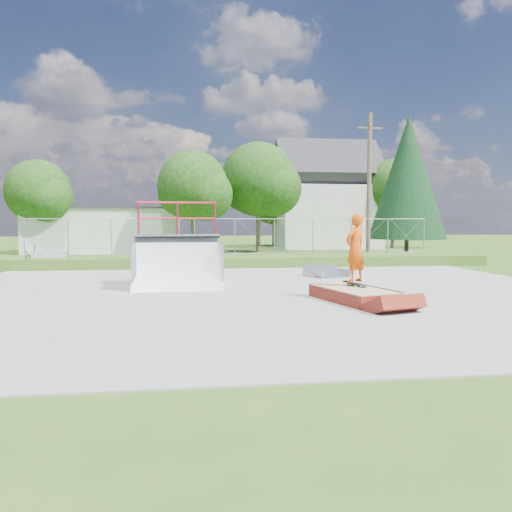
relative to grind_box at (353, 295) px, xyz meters
The scene contains 19 objects.
ground 2.59m from the grind_box, 142.56° to the left, with size 120.00×120.00×0.00m, color #325C1A.
concrete_pad 2.59m from the grind_box, 142.56° to the left, with size 20.00×16.00×0.04m, color gray.
grass_berm 11.26m from the grind_box, 100.51° to the left, with size 24.00×3.00×0.50m, color #325C1A.
grind_box is the anchor object (origin of this frame).
quarter_pipe 5.98m from the grind_box, 143.21° to the left, with size 2.82×2.39×2.82m, color #A7AAAF, non-canonical shape.
flat_bank_ramp 5.98m from the grind_box, 80.82° to the left, with size 1.33×1.42×0.41m, color #A7AAAF, non-canonical shape.
skateboard 0.44m from the grind_box, 63.21° to the left, with size 0.22×0.80×0.02m, color black.
skater 1.22m from the grind_box, 63.21° to the left, with size 0.68×0.44×1.86m, color #E24F07.
concrete_stairs 14.73m from the grind_box, 135.77° to the left, with size 1.50×1.60×0.80m, color gray, non-canonical shape.
chain_link_fence 12.31m from the grind_box, 99.66° to the left, with size 20.00×0.06×1.80m, color gray, non-canonical shape.
utility_building_flat 25.66m from the grind_box, 113.10° to the left, with size 10.00×6.00×3.00m, color silver.
gable_house 28.67m from the grind_box, 75.86° to the left, with size 8.40×6.08×8.94m.
utility_pole 15.11m from the grind_box, 68.14° to the left, with size 0.24×0.24×8.00m, color brown.
tree_left_near 20.19m from the grind_box, 101.09° to the left, with size 4.76×4.48×6.65m.
tree_center 21.90m from the grind_box, 88.04° to the left, with size 5.44×5.12×7.60m.
tree_left_far 25.77m from the grind_box, 122.84° to the left, with size 4.42×4.16×6.18m.
tree_right_far 28.51m from the grind_box, 64.32° to the left, with size 5.10×4.80×7.12m.
tree_back_mid 29.80m from the grind_box, 83.87° to the left, with size 4.08×3.84×5.70m.
conifer_tree 21.62m from the grind_box, 61.83° to the left, with size 5.04×5.04×9.10m.
Camera 1 is at (-2.27, -14.31, 2.16)m, focal length 35.00 mm.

